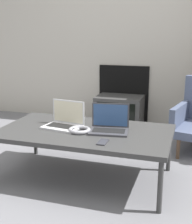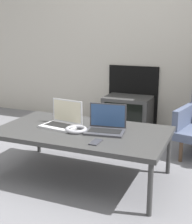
% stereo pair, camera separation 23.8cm
% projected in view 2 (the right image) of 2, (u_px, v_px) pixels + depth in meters
% --- Properties ---
extents(ground_plane, '(14.00, 14.00, 0.00)m').
position_uv_depth(ground_plane, '(72.00, 187.00, 2.48)').
color(ground_plane, slate).
extents(wall_back, '(7.00, 0.08, 2.60)m').
position_uv_depth(wall_back, '(142.00, 25.00, 3.97)').
color(wall_back, '#ADA89E').
rests_on(wall_back, ground_plane).
extents(table, '(1.39, 0.79, 0.42)m').
position_uv_depth(table, '(82.00, 133.00, 2.56)').
color(table, '#333333').
rests_on(table, ground_plane).
extents(laptop_left, '(0.33, 0.26, 0.22)m').
position_uv_depth(laptop_left, '(63.00, 120.00, 2.65)').
color(laptop_left, silver).
rests_on(laptop_left, table).
extents(laptop_right, '(0.33, 0.26, 0.22)m').
position_uv_depth(laptop_right, '(106.00, 126.00, 2.50)').
color(laptop_right, '#38383D').
rests_on(laptop_right, table).
extents(headphones, '(0.18, 0.18, 0.03)m').
position_uv_depth(headphones, '(76.00, 129.00, 2.51)').
color(headphones, gray).
rests_on(headphones, table).
extents(phone, '(0.06, 0.13, 0.01)m').
position_uv_depth(phone, '(96.00, 142.00, 2.25)').
color(phone, '#333338').
rests_on(phone, table).
extents(tv, '(0.59, 0.43, 0.40)m').
position_uv_depth(tv, '(128.00, 112.00, 4.03)').
color(tv, '#383838').
rests_on(tv, ground_plane).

